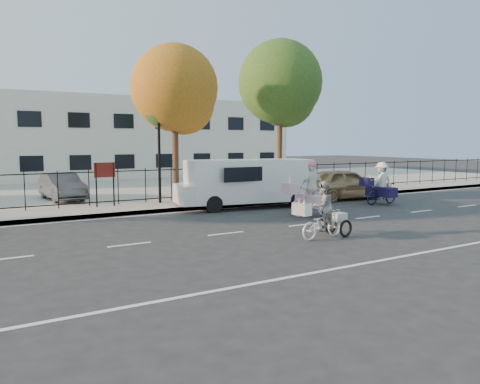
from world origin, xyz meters
TOP-DOWN VIEW (x-y plane):
  - ground at (0.00, 0.00)m, footprint 120.00×120.00m
  - road_markings at (0.00, 0.00)m, footprint 60.00×9.52m
  - curb at (0.00, 5.05)m, footprint 60.00×0.10m
  - sidewalk at (0.00, 6.10)m, footprint 60.00×2.20m
  - parking_lot at (0.00, 15.00)m, footprint 60.00×15.60m
  - iron_fence at (0.00, 7.20)m, footprint 58.00×0.06m
  - building at (0.00, 25.00)m, footprint 34.00×10.00m
  - lamppost at (0.50, 6.80)m, footprint 0.36×0.36m
  - street_sign at (-1.85, 6.80)m, footprint 0.85×0.06m
  - zebra_trike at (2.06, -2.02)m, footprint 1.96×0.85m
  - unicorn_bike at (4.37, 1.32)m, footprint 2.10×1.47m
  - bull_bike at (9.16, 2.31)m, footprint 2.02×1.38m
  - white_van at (3.50, 4.50)m, footprint 5.98×2.78m
  - gold_sedan at (9.00, 4.50)m, footprint 4.64×2.34m
  - lot_car_c at (-2.95, 10.05)m, footprint 1.60×3.83m
  - lot_car_d at (7.51, 9.97)m, footprint 1.70×3.95m
  - tree_mid at (1.61, 7.36)m, footprint 3.87×3.87m
  - tree_east at (7.97, 8.26)m, footprint 4.43×4.43m

SIDE VIEW (x-z plane):
  - ground at x=0.00m, z-range 0.00..0.00m
  - road_markings at x=0.00m, z-range 0.00..0.01m
  - curb at x=0.00m, z-range 0.00..0.15m
  - sidewalk at x=0.00m, z-range 0.00..0.15m
  - parking_lot at x=0.00m, z-range 0.00..0.15m
  - zebra_trike at x=2.06m, z-range -0.19..1.48m
  - bull_bike at x=9.16m, z-range -0.19..1.70m
  - gold_sedan at x=9.00m, z-range 0.00..1.51m
  - lot_car_c at x=-2.95m, z-range 0.15..1.38m
  - unicorn_bike at x=4.37m, z-range -0.27..1.83m
  - lot_car_d at x=7.51m, z-range 0.15..1.48m
  - iron_fence at x=0.00m, z-range 0.15..1.65m
  - white_van at x=3.50m, z-range 0.11..2.14m
  - street_sign at x=-1.85m, z-range 0.52..2.32m
  - building at x=0.00m, z-range 0.00..6.00m
  - lamppost at x=0.50m, z-range 0.95..5.28m
  - tree_mid at x=1.61m, z-range 1.42..8.50m
  - tree_east at x=7.97m, z-range 1.63..9.75m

